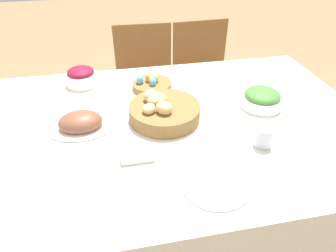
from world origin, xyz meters
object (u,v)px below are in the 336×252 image
drinking_cup (264,137)px  butter_dish (137,154)px  green_salad_bowl (262,98)px  spoon (263,177)px  chair_far_center (146,83)px  chair_far_right (203,78)px  egg_basket (151,84)px  fork (174,190)px  knife (255,178)px  bread_basket (163,110)px  beet_salad_bowl (81,77)px  dinner_plate (216,183)px  ham_platter (81,123)px

drinking_cup → butter_dish: 0.50m
green_salad_bowl → spoon: green_salad_bowl is taller
chair_far_center → chair_far_right: same height
butter_dish → chair_far_right: bearing=61.5°
egg_basket → spoon: (0.29, -0.72, -0.02)m
spoon → drinking_cup: (0.08, 0.17, 0.04)m
egg_basket → spoon: 0.77m
spoon → green_salad_bowl: bearing=61.4°
chair_far_center → fork: size_ratio=5.17×
knife → green_salad_bowl: bearing=67.2°
bread_basket → fork: 0.43m
beet_salad_bowl → butter_dish: beet_salad_bowl is taller
beet_salad_bowl → green_salad_bowl: size_ratio=0.84×
dinner_plate → drinking_cup: size_ratio=2.88×
chair_far_right → spoon: bearing=-101.4°
chair_far_center → egg_basket: size_ratio=4.28×
butter_dish → fork: bearing=-61.7°
knife → dinner_plate: bearing=-175.6°
chair_far_center → beet_salad_bowl: (-0.40, -0.51, 0.33)m
knife → drinking_cup: 0.20m
green_salad_bowl → dinner_plate: 0.58m
ham_platter → dinner_plate: 0.62m
egg_basket → fork: size_ratio=1.21×
green_salad_bowl → fork: 0.68m
egg_basket → green_salad_bowl: size_ratio=1.06×
chair_far_right → fork: chair_far_right is taller
bread_basket → chair_far_right: bearing=62.2°
ham_platter → butter_dish: size_ratio=2.27×
fork → beet_salad_bowl: bearing=115.7°
spoon → dinner_plate: bearing=175.6°
chair_far_center → bread_basket: bearing=-89.6°
knife → egg_basket: bearing=114.0°
egg_basket → ham_platter: egg_basket is taller
egg_basket → ham_platter: size_ratio=0.73×
chair_far_center → dinner_plate: 1.37m
dinner_plate → butter_dish: butter_dish is taller
beet_salad_bowl → butter_dish: (0.22, -0.64, -0.03)m
egg_basket → fork: (-0.03, -0.72, -0.02)m
chair_far_right → dinner_plate: bearing=-108.5°
beet_salad_bowl → knife: beet_salad_bowl is taller
bread_basket → drinking_cup: 0.44m
ham_platter → beet_salad_bowl: bearing=91.2°
chair_far_center → ham_platter: size_ratio=3.10×
ham_platter → beet_salad_bowl: size_ratio=1.74×
green_salad_bowl → dinner_plate: (-0.37, -0.44, -0.04)m
chair_far_center → ham_platter: 1.04m
bread_basket → knife: size_ratio=1.85×
spoon → knife: bearing=175.6°
dinner_plate → bread_basket: bearing=103.2°
chair_far_center → dinner_plate: chair_far_center is taller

